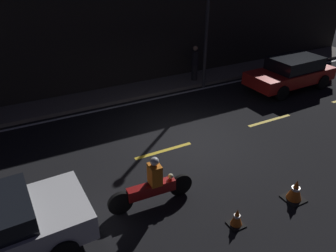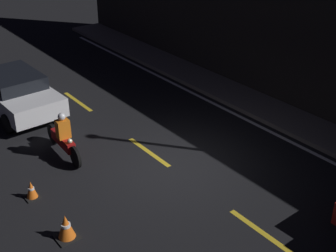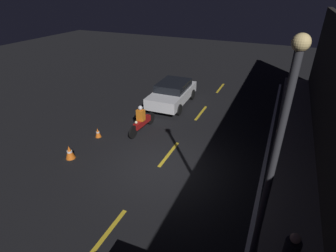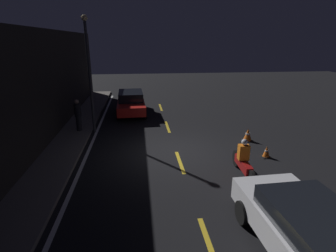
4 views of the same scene
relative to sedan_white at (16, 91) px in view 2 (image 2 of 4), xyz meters
The scene contains 12 objects.
ground_plane 6.41m from the sedan_white, 18.26° to the left, with size 56.00×56.00×0.00m, color black.
raised_curb 9.19m from the sedan_white, 48.68° to the left, with size 28.00×1.61×0.14m.
building_front 10.07m from the sedan_white, 52.33° to the left, with size 28.00×0.30×5.15m.
lane_dash_a 4.49m from the sedan_white, 153.19° to the left, with size 2.00×0.14×0.01m.
lane_dash_b 2.20m from the sedan_white, 74.62° to the left, with size 2.00×0.14×0.01m.
lane_dash_c 5.48m from the sedan_white, 21.57° to the left, with size 2.00×0.14×0.01m.
lane_dash_d 9.78m from the sedan_white, 11.81° to the left, with size 2.00×0.14×0.01m.
lane_solid_kerb 8.43m from the sedan_white, 43.92° to the left, with size 25.20×0.14×0.01m.
sedan_white is the anchor object (origin of this frame).
motorcycle 3.68m from the sedan_white, ahead, with size 2.27×0.37×1.39m.
traffic_cone_near 5.40m from the sedan_white, 17.78° to the right, with size 0.37×0.37×0.48m.
traffic_cone_mid 7.21m from the sedan_white, 12.98° to the right, with size 0.51×0.51×0.61m.
Camera 2 is at (8.82, -6.72, 7.07)m, focal length 50.00 mm.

